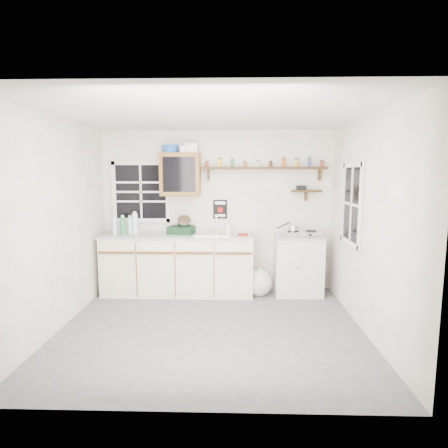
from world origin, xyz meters
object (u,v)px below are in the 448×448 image
(right_cabinet, at_px, (298,265))
(spice_shelf, at_px, (265,168))
(main_cabinet, at_px, (178,264))
(upper_cabinet, at_px, (180,174))
(dish_rack, at_px, (182,228))
(hotplate, at_px, (302,233))

(right_cabinet, distance_m, spice_shelf, 1.57)
(main_cabinet, relative_size, upper_cabinet, 3.55)
(upper_cabinet, bearing_deg, dish_rack, -70.78)
(spice_shelf, bearing_deg, upper_cabinet, -176.91)
(upper_cabinet, bearing_deg, main_cabinet, -103.68)
(right_cabinet, xyz_separation_m, upper_cabinet, (-1.80, 0.12, 1.37))
(spice_shelf, bearing_deg, main_cabinet, -170.83)
(right_cabinet, bearing_deg, dish_rack, 178.47)
(upper_cabinet, xyz_separation_m, dish_rack, (0.02, -0.07, -0.81))
(right_cabinet, distance_m, upper_cabinet, 2.26)
(upper_cabinet, height_order, hotplate, upper_cabinet)
(upper_cabinet, distance_m, spice_shelf, 1.29)
(upper_cabinet, xyz_separation_m, spice_shelf, (1.29, 0.07, 0.10))
(upper_cabinet, distance_m, dish_rack, 0.82)
(spice_shelf, distance_m, hotplate, 1.15)
(dish_rack, bearing_deg, main_cabinet, -118.30)
(hotplate, bearing_deg, dish_rack, 172.11)
(main_cabinet, bearing_deg, hotplate, 0.17)
(right_cabinet, relative_size, spice_shelf, 0.48)
(spice_shelf, height_order, dish_rack, spice_shelf)
(main_cabinet, relative_size, hotplate, 4.07)
(spice_shelf, distance_m, dish_rack, 1.56)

